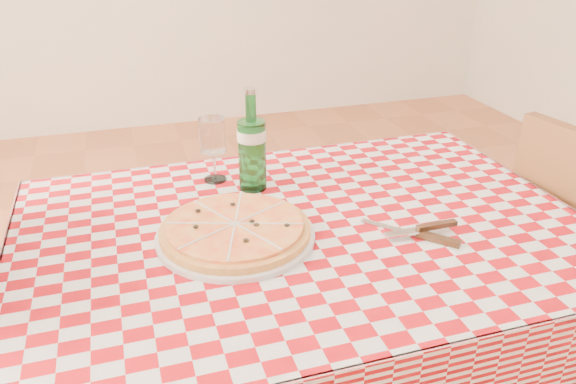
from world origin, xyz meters
name	(u,v)px	position (x,y,z in m)	size (l,w,h in m)	color
dining_table	(304,261)	(0.00, 0.00, 0.66)	(1.20, 0.80, 0.75)	brown
tablecloth	(304,227)	(0.00, 0.00, 0.75)	(1.30, 0.90, 0.01)	maroon
pizza_plate	(235,229)	(-0.16, -0.01, 0.78)	(0.35, 0.35, 0.05)	#C38241
water_bottle	(252,140)	(-0.06, 0.23, 0.89)	(0.08, 0.08, 0.27)	#196424
wine_glass	(213,150)	(-0.15, 0.30, 0.84)	(0.07, 0.07, 0.17)	white
cutlery	(417,231)	(0.22, -0.12, 0.77)	(0.24, 0.20, 0.03)	silver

